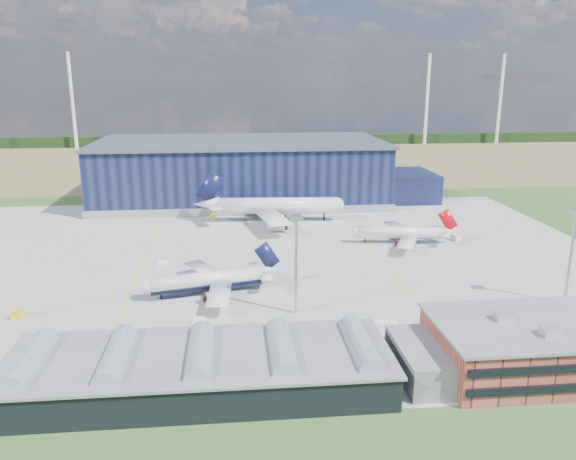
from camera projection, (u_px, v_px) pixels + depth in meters
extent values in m
plane|color=#355A21|center=(248.00, 271.00, 156.30)|extent=(600.00, 600.00, 0.00)
cube|color=gray|center=(247.00, 260.00, 165.89)|extent=(220.00, 160.00, 0.06)
cube|color=yellow|center=(249.00, 283.00, 146.68)|extent=(180.00, 0.40, 0.02)
cube|color=yellow|center=(245.00, 237.00, 189.88)|extent=(180.00, 0.40, 0.02)
cube|color=yellow|center=(144.00, 263.00, 163.00)|extent=(0.40, 120.00, 0.02)
cube|color=yellow|center=(379.00, 255.00, 169.72)|extent=(0.40, 120.00, 0.02)
cube|color=brown|center=(238.00, 160.00, 367.48)|extent=(600.00, 220.00, 0.01)
cube|color=black|center=(236.00, 140.00, 443.21)|extent=(600.00, 8.00, 8.00)
cylinder|color=white|center=(72.00, 101.00, 413.93)|extent=(2.40, 2.40, 70.00)
cylinder|color=white|center=(427.00, 100.00, 439.85)|extent=(2.40, 2.40, 70.00)
cylinder|color=white|center=(500.00, 100.00, 445.61)|extent=(2.40, 2.40, 70.00)
cube|color=black|center=(241.00, 172.00, 244.20)|extent=(120.00, 60.00, 25.00)
cube|color=gray|center=(241.00, 196.00, 247.07)|extent=(121.00, 61.00, 3.20)
cube|color=#47525A|center=(240.00, 142.00, 240.77)|extent=(122.00, 62.00, 1.20)
cube|color=black|center=(404.00, 185.00, 248.02)|extent=(24.00, 30.00, 12.00)
cube|color=brown|center=(558.00, 347.00, 102.80)|extent=(45.00, 22.00, 9.00)
cube|color=slate|center=(561.00, 323.00, 101.56)|extent=(46.00, 23.00, 0.50)
cube|color=black|center=(526.00, 328.00, 113.95)|extent=(44.00, 0.40, 1.40)
cube|color=black|center=(528.00, 312.00, 113.02)|extent=(44.00, 0.40, 1.40)
cube|color=beige|center=(504.00, 316.00, 102.29)|extent=(3.20, 2.60, 1.60)
cube|color=beige|center=(551.00, 332.00, 96.05)|extent=(3.20, 2.60, 1.60)
cube|color=black|center=(201.00, 372.00, 96.96)|extent=(65.00, 22.00, 6.00)
cube|color=slate|center=(200.00, 355.00, 96.11)|extent=(66.00, 23.00, 0.50)
cube|color=slate|center=(425.00, 361.00, 100.80)|extent=(10.00, 18.00, 6.00)
cylinder|color=#8798A7|center=(30.00, 362.00, 93.37)|extent=(4.40, 18.00, 4.40)
cylinder|color=#8798A7|center=(116.00, 358.00, 94.72)|extent=(4.40, 18.00, 4.40)
cylinder|color=#8798A7|center=(200.00, 354.00, 96.06)|extent=(4.40, 18.00, 4.40)
cylinder|color=#8798A7|center=(281.00, 350.00, 97.40)|extent=(4.40, 18.00, 4.40)
cylinder|color=#8798A7|center=(360.00, 346.00, 98.75)|extent=(4.40, 18.00, 4.40)
cylinder|color=#ADAEB4|center=(296.00, 268.00, 125.57)|extent=(0.70, 0.70, 22.00)
cube|color=#ADAEB4|center=(296.00, 218.00, 122.54)|extent=(2.60, 2.60, 1.00)
cylinder|color=#ADAEB4|center=(570.00, 259.00, 131.80)|extent=(0.70, 0.70, 22.00)
cube|color=yellow|center=(17.00, 314.00, 126.18)|extent=(2.38, 3.48, 1.35)
cube|color=yellow|center=(269.00, 325.00, 120.72)|extent=(3.08, 3.58, 1.31)
cube|color=white|center=(386.00, 326.00, 119.20)|extent=(5.14, 2.98, 2.11)
cube|color=white|center=(197.00, 288.00, 142.21)|extent=(2.47, 3.05, 1.15)
cube|color=white|center=(454.00, 237.00, 186.24)|extent=(3.33, 4.72, 1.97)
cube|color=yellow|center=(213.00, 217.00, 214.51)|extent=(2.18, 3.29, 1.39)
cube|color=white|center=(163.00, 263.00, 161.18)|extent=(3.24, 2.57, 1.23)
cube|color=white|center=(353.00, 330.00, 116.69)|extent=(5.60, 2.79, 2.66)
cube|color=white|center=(200.00, 330.00, 115.88)|extent=(2.60, 5.48, 3.39)
imported|color=#99999E|center=(272.00, 348.00, 110.36)|extent=(4.00, 2.35, 1.28)
imported|color=#99999E|center=(306.00, 347.00, 111.05)|extent=(3.26, 1.32, 1.05)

